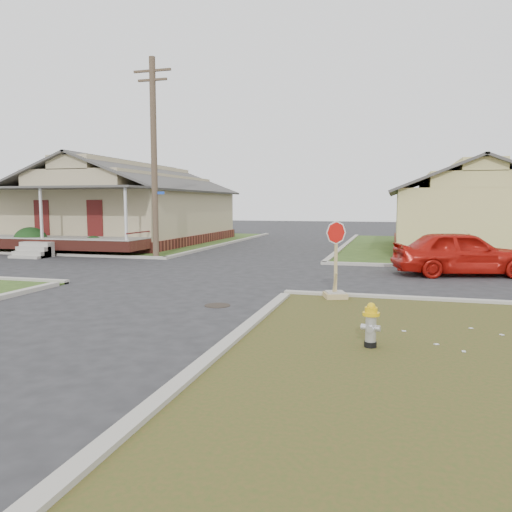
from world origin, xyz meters
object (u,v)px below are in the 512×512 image
(stop_sign, at_px, (335,281))
(red_sedan, at_px, (461,253))
(utility_pole, at_px, (154,156))
(fire_hydrant, at_px, (371,323))

(stop_sign, distance_m, red_sedan, 6.85)
(utility_pole, relative_size, fire_hydrant, 11.57)
(utility_pole, distance_m, red_sedan, 13.61)
(stop_sign, bearing_deg, red_sedan, 37.21)
(utility_pole, bearing_deg, stop_sign, -40.76)
(stop_sign, bearing_deg, fire_hydrant, -95.45)
(utility_pole, xyz_separation_m, red_sedan, (12.87, -2.14, -3.87))
(fire_hydrant, relative_size, stop_sign, 0.38)
(fire_hydrant, bearing_deg, stop_sign, 115.86)
(red_sedan, bearing_deg, fire_hydrant, 151.67)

